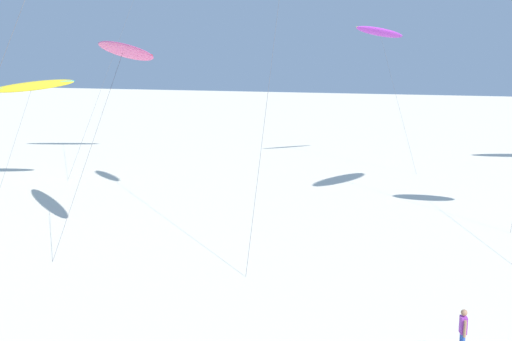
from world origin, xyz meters
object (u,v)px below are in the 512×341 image
at_px(flying_kite_3, 32,86).
at_px(person_far_watcher, 463,331).
at_px(flying_kite_9, 123,50).
at_px(flying_kite_8, 380,32).

height_order(flying_kite_3, person_far_watcher, flying_kite_3).
xyz_separation_m(flying_kite_3, flying_kite_9, (13.03, -9.85, 2.59)).
relative_size(flying_kite_8, flying_kite_9, 1.15).
height_order(flying_kite_8, flying_kite_9, flying_kite_8).
bearing_deg(person_far_watcher, flying_kite_9, 149.88).
bearing_deg(flying_kite_8, person_far_watcher, -79.67).
height_order(flying_kite_3, flying_kite_8, flying_kite_8).
distance_m(flying_kite_3, person_far_watcher, 36.92).
height_order(flying_kite_3, flying_kite_9, flying_kite_9).
height_order(flying_kite_9, person_far_watcher, flying_kite_9).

